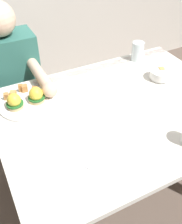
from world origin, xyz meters
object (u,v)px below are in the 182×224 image
(eggs_benedict_plate, at_px, (26,100))
(water_glass_near, at_px, (137,52))
(fruit_bowl, at_px, (160,74))
(diner_person, at_px, (14,83))
(dining_table, at_px, (119,124))
(fork, at_px, (95,157))

(eggs_benedict_plate, bearing_deg, water_glass_near, 9.62)
(fruit_bowl, xyz_separation_m, diner_person, (-0.74, 0.48, -0.12))
(fruit_bowl, height_order, diner_person, diner_person)
(eggs_benedict_plate, distance_m, fruit_bowl, 0.76)
(dining_table, distance_m, fruit_bowl, 0.39)
(water_glass_near, bearing_deg, fork, -135.98)
(diner_person, bearing_deg, dining_table, -56.58)
(fruit_bowl, bearing_deg, dining_table, -159.87)
(dining_table, bearing_deg, fork, -139.69)
(fruit_bowl, relative_size, water_glass_near, 1.02)
(dining_table, relative_size, fork, 8.93)
(eggs_benedict_plate, xyz_separation_m, fruit_bowl, (0.75, -0.12, 0.00))
(fork, height_order, diner_person, diner_person)
(fruit_bowl, bearing_deg, eggs_benedict_plate, 171.17)
(dining_table, height_order, fork, fork)
(fork, bearing_deg, diner_person, 99.70)
(eggs_benedict_plate, distance_m, fork, 0.48)
(dining_table, height_order, eggs_benedict_plate, eggs_benedict_plate)
(eggs_benedict_plate, height_order, fork, eggs_benedict_plate)
(fork, bearing_deg, fruit_bowl, 29.80)
(fork, xyz_separation_m, water_glass_near, (0.61, 0.59, 0.05))
(fork, xyz_separation_m, diner_person, (-0.14, 0.82, -0.09))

